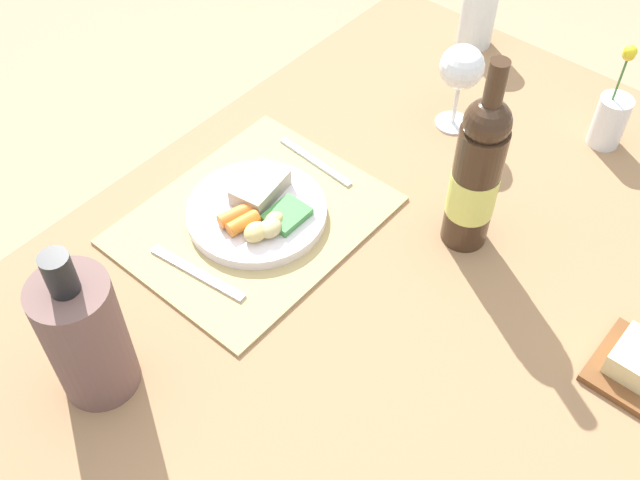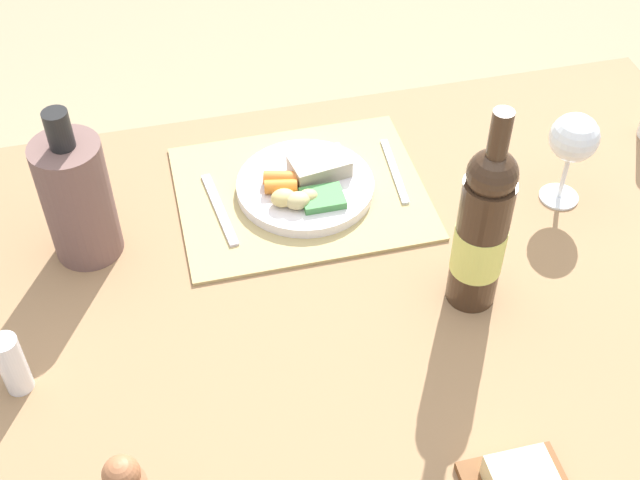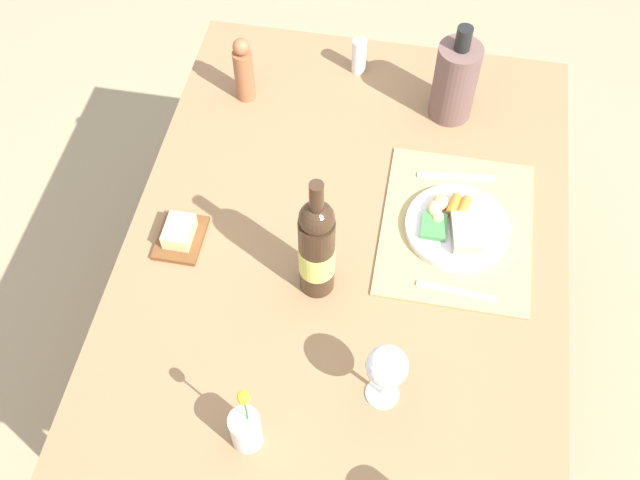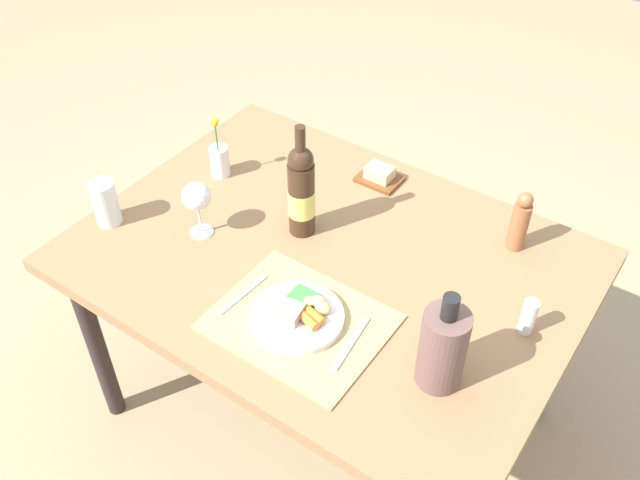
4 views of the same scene
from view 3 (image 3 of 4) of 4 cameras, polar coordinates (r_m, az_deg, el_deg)
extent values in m
plane|color=tan|center=(2.33, 1.47, -10.09)|extent=(8.00, 8.00, 0.00)
cube|color=#946E4A|center=(1.71, 1.97, -0.52)|extent=(1.34, 0.98, 0.04)
cylinder|color=#2F2423|center=(2.37, 13.88, 4.87)|extent=(0.06, 0.06, 0.68)
cylinder|color=#2F2423|center=(2.41, -5.75, 7.69)|extent=(0.06, 0.06, 0.68)
cube|color=tan|center=(1.74, 10.27, 0.92)|extent=(0.42, 0.34, 0.01)
cylinder|color=silver|center=(1.72, 10.30, 0.95)|extent=(0.23, 0.23, 0.02)
cube|color=tan|center=(1.69, 10.94, 0.53)|extent=(0.11, 0.08, 0.03)
cylinder|color=orange|center=(1.73, 10.69, 2.26)|extent=(0.07, 0.04, 0.02)
cylinder|color=orange|center=(1.73, 10.06, 2.61)|extent=(0.06, 0.03, 0.02)
ellipsoid|color=tan|center=(1.71, 8.87, 1.73)|extent=(0.03, 0.03, 0.02)
ellipsoid|color=tan|center=(1.72, 8.63, 2.36)|extent=(0.04, 0.03, 0.03)
ellipsoid|color=#D2BB6E|center=(1.73, 9.08, 2.86)|extent=(0.04, 0.03, 0.03)
cube|color=#428844|center=(1.70, 8.58, 1.04)|extent=(0.07, 0.06, 0.01)
cube|color=silver|center=(1.64, 10.20, -3.83)|extent=(0.02, 0.17, 0.00)
cube|color=silver|center=(1.82, 10.19, 4.71)|extent=(0.04, 0.18, 0.00)
cylinder|color=white|center=(1.52, 4.71, -11.46)|extent=(0.07, 0.07, 0.00)
cylinder|color=white|center=(1.48, 4.84, -10.77)|extent=(0.01, 0.01, 0.09)
sphere|color=white|center=(1.41, 5.07, -9.46)|extent=(0.08, 0.08, 0.08)
cylinder|color=white|center=(2.02, 2.96, 13.69)|extent=(0.04, 0.04, 0.10)
cylinder|color=brown|center=(1.90, 10.14, 11.66)|extent=(0.11, 0.11, 0.21)
cylinder|color=black|center=(1.81, 10.78, 14.70)|extent=(0.04, 0.04, 0.06)
cylinder|color=silver|center=(1.45, -5.63, -14.07)|extent=(0.06, 0.06, 0.10)
cylinder|color=#3F7233|center=(1.40, -5.46, -13.21)|extent=(0.00, 0.00, 0.20)
sphere|color=yellow|center=(1.31, -5.81, -11.67)|extent=(0.02, 0.02, 0.02)
cylinder|color=#3F7233|center=(1.41, -5.43, -13.31)|extent=(0.00, 0.00, 0.19)
sphere|color=yellow|center=(1.32, -5.76, -11.84)|extent=(0.02, 0.02, 0.02)
cylinder|color=#9E5F3B|center=(1.94, -5.74, 12.26)|extent=(0.05, 0.05, 0.14)
sphere|color=#9E5F3B|center=(1.88, -5.98, 14.28)|extent=(0.04, 0.04, 0.04)
cube|color=brown|center=(1.72, -10.45, 0.16)|extent=(0.13, 0.10, 0.01)
cube|color=beige|center=(1.70, -10.58, 0.64)|extent=(0.08, 0.06, 0.04)
cylinder|color=#3B2719|center=(1.54, -0.24, -1.15)|extent=(0.07, 0.07, 0.23)
sphere|color=#3B2719|center=(1.43, -0.26, 1.66)|extent=(0.07, 0.07, 0.07)
cylinder|color=#3B2719|center=(1.39, -0.27, 2.96)|extent=(0.03, 0.03, 0.10)
cylinder|color=#DFE169|center=(1.55, -0.24, -1.38)|extent=(0.08, 0.08, 0.08)
camera|label=1|loc=(1.74, -9.20, 39.70)|focal=42.29mm
camera|label=2|loc=(1.61, -31.67, 34.57)|focal=47.88mm
camera|label=4|loc=(2.00, 55.09, 36.44)|focal=39.12mm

